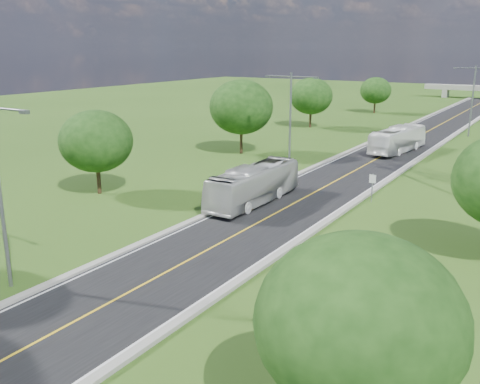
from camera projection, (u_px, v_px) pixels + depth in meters
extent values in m
plane|color=#2B4D15|center=(389.00, 153.00, 65.02)|extent=(260.00, 260.00, 0.00)
cube|color=black|center=(403.00, 145.00, 69.92)|extent=(8.00, 150.00, 0.06)
cube|color=gray|center=(371.00, 141.00, 72.07)|extent=(0.50, 150.00, 0.22)
cube|color=gray|center=(436.00, 147.00, 67.72)|extent=(0.50, 150.00, 0.22)
cylinder|color=slate|center=(372.00, 188.00, 44.05)|extent=(0.08, 0.08, 2.40)
cube|color=white|center=(373.00, 179.00, 43.82)|extent=(0.55, 0.04, 0.70)
cube|color=gray|center=(445.00, 93.00, 135.30)|extent=(1.20, 3.00, 2.00)
cylinder|color=slate|center=(0.00, 197.00, 27.52)|extent=(0.22, 0.22, 10.00)
cylinder|color=slate|center=(7.00, 109.00, 25.59)|extent=(2.80, 0.12, 0.12)
cube|color=slate|center=(24.00, 112.00, 24.94)|extent=(0.50, 0.25, 0.18)
cylinder|color=slate|center=(290.00, 122.00, 54.51)|extent=(0.22, 0.22, 10.00)
cylinder|color=slate|center=(279.00, 76.00, 54.01)|extent=(2.80, 0.12, 0.12)
cylinder|color=slate|center=(304.00, 77.00, 52.58)|extent=(2.80, 0.12, 0.12)
cube|color=slate|center=(268.00, 76.00, 54.69)|extent=(0.50, 0.25, 0.18)
cube|color=slate|center=(316.00, 78.00, 51.92)|extent=(0.50, 0.25, 0.18)
cylinder|color=slate|center=(472.00, 101.00, 75.35)|extent=(0.22, 0.22, 10.00)
cylinder|color=slate|center=(465.00, 68.00, 74.86)|extent=(2.80, 0.12, 0.12)
cube|color=slate|center=(455.00, 68.00, 75.53)|extent=(0.50, 0.25, 0.18)
cylinder|color=black|center=(99.00, 178.00, 46.68)|extent=(0.36, 0.36, 2.70)
ellipsoid|color=#15360E|center=(96.00, 141.00, 45.81)|extent=(6.30, 6.30, 5.36)
cylinder|color=black|center=(241.00, 140.00, 64.09)|extent=(0.36, 0.36, 3.24)
ellipsoid|color=#15360E|center=(241.00, 107.00, 63.05)|extent=(7.56, 7.56, 6.43)
cylinder|color=black|center=(310.00, 118.00, 84.79)|extent=(0.36, 0.36, 2.88)
ellipsoid|color=#15360E|center=(311.00, 96.00, 83.86)|extent=(6.72, 6.72, 5.71)
cylinder|color=black|center=(375.00, 107.00, 103.18)|extent=(0.36, 0.36, 2.52)
ellipsoid|color=#15360E|center=(376.00, 90.00, 102.37)|extent=(5.88, 5.88, 5.00)
ellipsoid|color=#15360E|center=(359.00, 322.00, 15.74)|extent=(6.30, 6.30, 5.36)
imported|color=white|center=(398.00, 140.00, 64.62)|extent=(4.06, 11.29, 3.08)
imported|color=beige|center=(254.00, 184.00, 43.65)|extent=(2.62, 11.15, 3.10)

